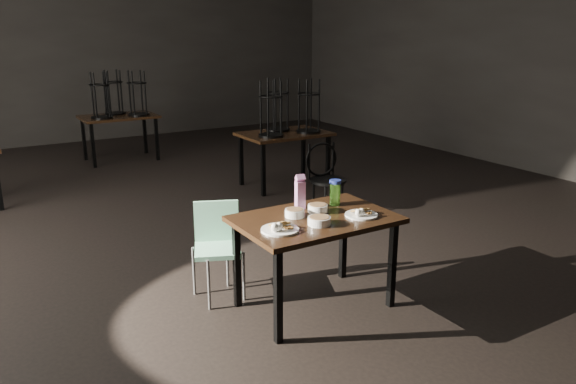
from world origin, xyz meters
TOP-DOWN VIEW (x-y plane):
  - room at (-0.06, 0.01)m, footprint 12.00×12.04m
  - main_table at (-0.32, -2.03)m, footprint 1.20×0.80m
  - plate_left at (-0.71, -2.15)m, footprint 0.27×0.27m
  - plate_right at (-0.00, -2.20)m, footprint 0.25×0.25m
  - bowl_near at (-0.45, -1.94)m, footprint 0.15×0.15m
  - bowl_far at (-0.24, -1.94)m, footprint 0.15×0.15m
  - bowl_big at (-0.39, -2.19)m, footprint 0.17×0.17m
  - juice_carton at (-0.30, -1.78)m, footprint 0.08×0.08m
  - water_bottle at (-0.01, -1.85)m, footprint 0.12×0.12m
  - spoon at (0.12, -2.11)m, footprint 0.04×0.18m
  - bentwood_chair at (1.00, -0.29)m, footprint 0.43×0.42m
  - school_chair at (-0.88, -1.45)m, footprint 0.48×0.48m
  - bg_table_right at (1.34, 1.17)m, footprint 1.20×0.80m
  - bg_table_far at (-0.19, 3.95)m, footprint 1.20×0.80m

SIDE VIEW (x-z plane):
  - school_chair at x=-0.88m, z-range 0.08..0.87m
  - bentwood_chair at x=1.00m, z-range 0.08..0.96m
  - main_table at x=-0.32m, z-range 0.30..1.05m
  - spoon at x=0.12m, z-range 0.75..0.76m
  - plate_right at x=0.00m, z-range 0.73..0.81m
  - plate_left at x=-0.71m, z-range 0.73..0.82m
  - bg_table_right at x=1.34m, z-range 0.04..1.52m
  - bg_table_far at x=-0.19m, z-range 0.04..1.52m
  - bowl_big at x=-0.39m, z-range 0.75..0.81m
  - bowl_near at x=-0.45m, z-range 0.75..0.81m
  - bowl_far at x=-0.24m, z-range 0.75..0.81m
  - water_bottle at x=-0.01m, z-range 0.75..0.96m
  - juice_carton at x=-0.30m, z-range 0.74..1.02m
  - room at x=-0.06m, z-range 0.72..3.94m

